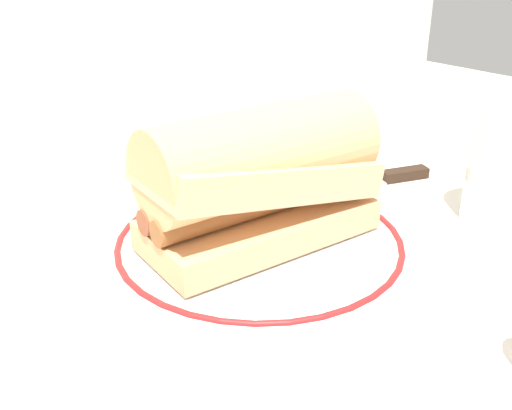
# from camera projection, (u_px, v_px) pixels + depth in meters

# --- Properties ---
(ground_plane) EXTENTS (1.50, 1.50, 0.00)m
(ground_plane) POSITION_uv_depth(u_px,v_px,m) (279.00, 243.00, 0.57)
(ground_plane) COLOR silver
(plate) EXTENTS (0.27, 0.27, 0.01)m
(plate) POSITION_uv_depth(u_px,v_px,m) (256.00, 243.00, 0.55)
(plate) COLOR white
(plate) RESTS_ON ground_plane
(sausage_sandwich) EXTENTS (0.21, 0.12, 0.12)m
(sausage_sandwich) POSITION_uv_depth(u_px,v_px,m) (256.00, 174.00, 0.52)
(sausage_sandwich) COLOR #E1AB74
(sausage_sandwich) RESTS_ON plate
(drinking_glass) EXTENTS (0.07, 0.07, 0.11)m
(drinking_glass) POSITION_uv_depth(u_px,v_px,m) (505.00, 175.00, 0.59)
(drinking_glass) COLOR silver
(drinking_glass) RESTS_ON ground_plane
(butter_knife) EXTENTS (0.15, 0.08, 0.01)m
(butter_knife) POSITION_uv_depth(u_px,v_px,m) (376.00, 180.00, 0.69)
(butter_knife) COLOR silver
(butter_knife) RESTS_ON ground_plane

